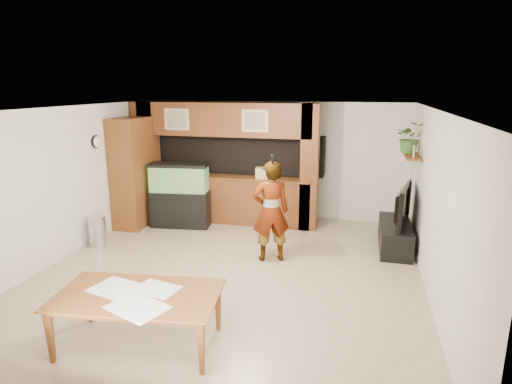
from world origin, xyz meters
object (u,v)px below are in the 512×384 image
(dining_table, at_px, (138,322))
(person, at_px, (271,211))
(pantry_cabinet, at_px, (132,173))
(aquarium, at_px, (180,196))
(television, at_px, (397,204))

(dining_table, bearing_deg, person, 64.90)
(pantry_cabinet, relative_size, dining_table, 1.25)
(pantry_cabinet, height_order, aquarium, pantry_cabinet)
(person, bearing_deg, aquarium, -52.53)
(aquarium, height_order, person, person)
(pantry_cabinet, bearing_deg, dining_table, -60.26)
(pantry_cabinet, distance_m, person, 3.44)
(pantry_cabinet, distance_m, television, 5.36)
(aquarium, distance_m, dining_table, 4.41)
(aquarium, height_order, dining_table, aquarium)
(aquarium, bearing_deg, dining_table, -79.66)
(television, height_order, person, person)
(pantry_cabinet, height_order, person, pantry_cabinet)
(television, bearing_deg, aquarium, 98.30)
(pantry_cabinet, xyz_separation_m, dining_table, (2.30, -4.03, -0.83))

